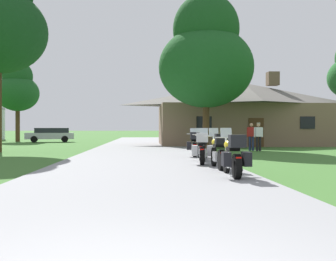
{
  "coord_description": "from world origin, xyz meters",
  "views": [
    {
      "loc": [
        0.09,
        -3.09,
        1.33
      ],
      "look_at": [
        1.37,
        19.56,
        1.23
      ],
      "focal_mm": 44.52,
      "sensor_mm": 36.0,
      "label": 1
    }
  ],
  "objects_px": {
    "motorcycle_yellow_nearest_to_camera": "(233,156)",
    "motorcycle_yellow_fourth_in_row": "(201,146)",
    "motorcycle_silver_third_in_row": "(203,149)",
    "tree_left_far": "(18,88)",
    "bystander_red_shirt_near_lodge": "(251,135)",
    "bystander_white_shirt_beside_signpost": "(258,135)",
    "motorcycle_white_farthest_in_row": "(194,144)",
    "parked_silver_suv_far_left": "(50,134)",
    "motorcycle_yellow_second_in_row": "(218,151)",
    "tree_by_lodge_front": "(206,56)"
  },
  "relations": [
    {
      "from": "motorcycle_yellow_nearest_to_camera",
      "to": "motorcycle_yellow_fourth_in_row",
      "type": "xyz_separation_m",
      "value": [
        -0.01,
        6.23,
        0.01
      ]
    },
    {
      "from": "motorcycle_silver_third_in_row",
      "to": "tree_left_far",
      "type": "height_order",
      "value": "tree_left_far"
    },
    {
      "from": "bystander_red_shirt_near_lodge",
      "to": "bystander_white_shirt_beside_signpost",
      "type": "height_order",
      "value": "bystander_white_shirt_beside_signpost"
    },
    {
      "from": "motorcycle_white_farthest_in_row",
      "to": "motorcycle_silver_third_in_row",
      "type": "bearing_deg",
      "value": -88.12
    },
    {
      "from": "parked_silver_suv_far_left",
      "to": "motorcycle_yellow_fourth_in_row",
      "type": "bearing_deg",
      "value": -166.89
    },
    {
      "from": "motorcycle_white_farthest_in_row",
      "to": "parked_silver_suv_far_left",
      "type": "height_order",
      "value": "parked_silver_suv_far_left"
    },
    {
      "from": "tree_left_far",
      "to": "motorcycle_yellow_second_in_row",
      "type": "bearing_deg",
      "value": -63.18
    },
    {
      "from": "bystander_white_shirt_beside_signpost",
      "to": "parked_silver_suv_far_left",
      "type": "height_order",
      "value": "bystander_white_shirt_beside_signpost"
    },
    {
      "from": "motorcycle_yellow_nearest_to_camera",
      "to": "parked_silver_suv_far_left",
      "type": "height_order",
      "value": "parked_silver_suv_far_left"
    },
    {
      "from": "motorcycle_yellow_nearest_to_camera",
      "to": "motorcycle_silver_third_in_row",
      "type": "relative_size",
      "value": 1.01
    },
    {
      "from": "motorcycle_yellow_fourth_in_row",
      "to": "tree_by_lodge_front",
      "type": "height_order",
      "value": "tree_by_lodge_front"
    },
    {
      "from": "motorcycle_yellow_second_in_row",
      "to": "motorcycle_yellow_fourth_in_row",
      "type": "xyz_separation_m",
      "value": [
        -0.02,
        3.97,
        0.0
      ]
    },
    {
      "from": "motorcycle_white_farthest_in_row",
      "to": "tree_by_lodge_front",
      "type": "height_order",
      "value": "tree_by_lodge_front"
    },
    {
      "from": "motorcycle_silver_third_in_row",
      "to": "tree_by_lodge_front",
      "type": "xyz_separation_m",
      "value": [
        1.88,
        11.86,
        5.45
      ]
    },
    {
      "from": "motorcycle_yellow_second_in_row",
      "to": "motorcycle_silver_third_in_row",
      "type": "height_order",
      "value": "same"
    },
    {
      "from": "motorcycle_silver_third_in_row",
      "to": "motorcycle_yellow_fourth_in_row",
      "type": "relative_size",
      "value": 0.99
    },
    {
      "from": "motorcycle_yellow_fourth_in_row",
      "to": "bystander_red_shirt_near_lodge",
      "type": "distance_m",
      "value": 8.84
    },
    {
      "from": "motorcycle_yellow_fourth_in_row",
      "to": "parked_silver_suv_far_left",
      "type": "xyz_separation_m",
      "value": [
        -11.58,
        24.36,
        0.16
      ]
    },
    {
      "from": "motorcycle_yellow_nearest_to_camera",
      "to": "bystander_white_shirt_beside_signpost",
      "type": "relative_size",
      "value": 1.24
    },
    {
      "from": "bystander_red_shirt_near_lodge",
      "to": "motorcycle_white_farthest_in_row",
      "type": "bearing_deg",
      "value": -101.62
    },
    {
      "from": "tree_left_far",
      "to": "motorcycle_white_farthest_in_row",
      "type": "bearing_deg",
      "value": -57.84
    },
    {
      "from": "motorcycle_yellow_nearest_to_camera",
      "to": "motorcycle_yellow_fourth_in_row",
      "type": "height_order",
      "value": "same"
    },
    {
      "from": "bystander_white_shirt_beside_signpost",
      "to": "tree_left_far",
      "type": "relative_size",
      "value": 0.2
    },
    {
      "from": "motorcycle_yellow_nearest_to_camera",
      "to": "motorcycle_yellow_fourth_in_row",
      "type": "bearing_deg",
      "value": 90.95
    },
    {
      "from": "bystander_white_shirt_beside_signpost",
      "to": "parked_silver_suv_far_left",
      "type": "relative_size",
      "value": 0.34
    },
    {
      "from": "tree_by_lodge_front",
      "to": "motorcycle_silver_third_in_row",
      "type": "bearing_deg",
      "value": -99.01
    },
    {
      "from": "motorcycle_white_farthest_in_row",
      "to": "tree_by_lodge_front",
      "type": "relative_size",
      "value": 0.21
    },
    {
      "from": "motorcycle_yellow_fourth_in_row",
      "to": "motorcycle_yellow_second_in_row",
      "type": "bearing_deg",
      "value": -84.25
    },
    {
      "from": "motorcycle_yellow_second_in_row",
      "to": "motorcycle_silver_third_in_row",
      "type": "bearing_deg",
      "value": 97.41
    },
    {
      "from": "motorcycle_white_farthest_in_row",
      "to": "tree_by_lodge_front",
      "type": "bearing_deg",
      "value": 82.09
    },
    {
      "from": "motorcycle_yellow_nearest_to_camera",
      "to": "tree_left_far",
      "type": "bearing_deg",
      "value": 116.02
    },
    {
      "from": "motorcycle_yellow_fourth_in_row",
      "to": "bystander_white_shirt_beside_signpost",
      "type": "xyz_separation_m",
      "value": [
        4.43,
        7.22,
        0.33
      ]
    },
    {
      "from": "motorcycle_silver_third_in_row",
      "to": "motorcycle_white_farthest_in_row",
      "type": "relative_size",
      "value": 0.99
    },
    {
      "from": "motorcycle_yellow_second_in_row",
      "to": "bystander_white_shirt_beside_signpost",
      "type": "distance_m",
      "value": 12.03
    },
    {
      "from": "motorcycle_yellow_nearest_to_camera",
      "to": "motorcycle_yellow_second_in_row",
      "type": "height_order",
      "value": "same"
    },
    {
      "from": "bystander_white_shirt_beside_signpost",
      "to": "motorcycle_white_farthest_in_row",
      "type": "bearing_deg",
      "value": 47.3
    },
    {
      "from": "motorcycle_yellow_fourth_in_row",
      "to": "tree_by_lodge_front",
      "type": "bearing_deg",
      "value": 85.69
    },
    {
      "from": "motorcycle_yellow_nearest_to_camera",
      "to": "bystander_red_shirt_near_lodge",
      "type": "bearing_deg",
      "value": 74.38
    },
    {
      "from": "tree_left_far",
      "to": "parked_silver_suv_far_left",
      "type": "height_order",
      "value": "tree_left_far"
    },
    {
      "from": "parked_silver_suv_far_left",
      "to": "tree_by_lodge_front",
      "type": "bearing_deg",
      "value": -150.09
    },
    {
      "from": "motorcycle_silver_third_in_row",
      "to": "bystander_white_shirt_beside_signpost",
      "type": "distance_m",
      "value": 10.42
    },
    {
      "from": "motorcycle_yellow_fourth_in_row",
      "to": "tree_by_lodge_front",
      "type": "xyz_separation_m",
      "value": [
        1.67,
        9.76,
        5.44
      ]
    },
    {
      "from": "motorcycle_yellow_fourth_in_row",
      "to": "bystander_white_shirt_beside_signpost",
      "type": "height_order",
      "value": "bystander_white_shirt_beside_signpost"
    },
    {
      "from": "motorcycle_yellow_fourth_in_row",
      "to": "tree_by_lodge_front",
      "type": "distance_m",
      "value": 11.3
    },
    {
      "from": "motorcycle_silver_third_in_row",
      "to": "parked_silver_suv_far_left",
      "type": "relative_size",
      "value": 0.42
    },
    {
      "from": "bystander_white_shirt_beside_signpost",
      "to": "tree_left_far",
      "type": "bearing_deg",
      "value": -46.15
    },
    {
      "from": "motorcycle_yellow_nearest_to_camera",
      "to": "motorcycle_silver_third_in_row",
      "type": "xyz_separation_m",
      "value": [
        -0.22,
        4.12,
        0.0
      ]
    },
    {
      "from": "tree_left_far",
      "to": "motorcycle_silver_third_in_row",
      "type": "bearing_deg",
      "value": -62.04
    },
    {
      "from": "bystander_red_shirt_near_lodge",
      "to": "tree_left_far",
      "type": "height_order",
      "value": "tree_left_far"
    },
    {
      "from": "motorcycle_silver_third_in_row",
      "to": "motorcycle_white_farthest_in_row",
      "type": "distance_m",
      "value": 4.14
    }
  ]
}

